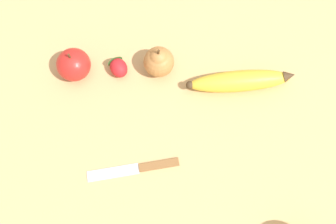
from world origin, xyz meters
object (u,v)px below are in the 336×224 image
object	(u,v)px
banana	(241,81)
paring_knife	(137,168)
apple	(74,65)
pear	(159,61)
strawberry	(118,66)

from	to	relation	value
banana	paring_knife	bearing A→B (deg)	-144.79
apple	paring_knife	world-z (taller)	apple
paring_knife	apple	bearing A→B (deg)	22.70
pear	strawberry	size ratio (longest dim) A/B	1.38
pear	paring_knife	distance (m)	0.23
pear	apple	bearing A→B (deg)	91.24
apple	strawberry	bearing A→B (deg)	-88.87
strawberry	pear	bearing A→B (deg)	-116.06
strawberry	paring_knife	size ratio (longest dim) A/B	0.32
strawberry	apple	world-z (taller)	apple
banana	paring_knife	xyz separation A→B (m)	(-0.18, 0.22, -0.02)
pear	strawberry	xyz separation A→B (m)	(-0.00, 0.09, -0.02)
banana	apple	distance (m)	0.36
banana	apple	bearing A→B (deg)	169.66
banana	apple	world-z (taller)	apple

